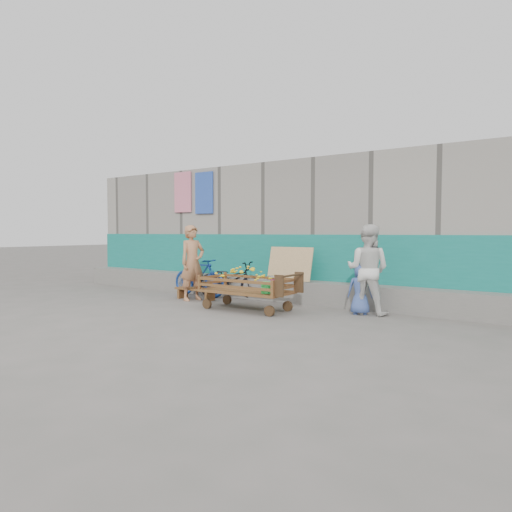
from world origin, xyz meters
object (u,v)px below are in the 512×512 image
Objects in this scene: bench at (196,291)px; vendor_man at (193,263)px; banana_cart at (245,281)px; child at (360,289)px; woman at (368,269)px; bicycle_dark at (230,280)px; bicycle_blue at (199,277)px.

bench is 0.63m from vendor_man.
bench is at bearing 164.16° from banana_cart.
child is (3.59, 0.29, 0.27)m from bench.
woman reaches higher than child.
bench is at bearing 128.02° from bicycle_dark.
vendor_man reaches higher than bicycle_blue.
bicycle_dark is at bearing -75.39° from bicycle_blue.
child reaches higher than bicycle_blue.
child is at bearing -69.70° from vendor_man.
bicycle_dark is 0.78m from bicycle_blue.
bicycle_blue is at bearing -24.37° from child.
bicycle_dark is (-1.16, 1.06, -0.13)m from banana_cart.
bench is (-1.64, 0.47, -0.35)m from banana_cart.
bench is 3.76m from woman.
banana_cart is 1.25× the size of bicycle_blue.
woman is (3.69, 0.40, 0.61)m from bench.
child is at bearing 47.36° from woman.
banana_cart is at bearing -88.28° from vendor_man.
child is 0.58× the size of bicycle_dark.
bicycle_blue reaches higher than banana_cart.
banana_cart is 1.20× the size of bicycle_dark.
bicycle_dark is (-3.11, 0.31, -0.04)m from child.
banana_cart is 1.69m from vendor_man.
woman is 0.38m from child.
bicycle_dark is at bearing -19.36° from vendor_man.
banana_cart is at bearing -114.11° from bicycle_blue.
woman reaches higher than banana_cart.
child reaches higher than banana_cart.
bicycle_blue is (-0.27, 0.41, 0.26)m from bench.
vendor_man is (0.01, -0.12, 0.62)m from bench.
bench is 0.80m from bicycle_dark.
bicycle_blue is at bearing 123.47° from bench.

